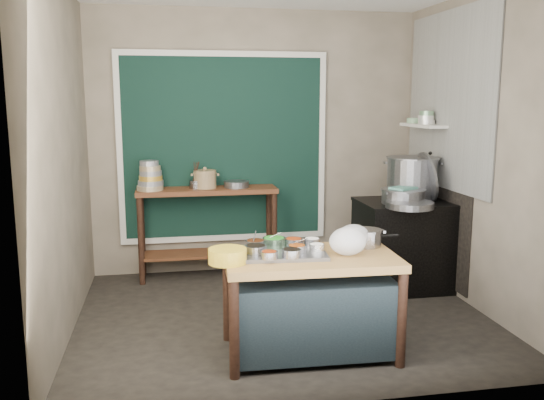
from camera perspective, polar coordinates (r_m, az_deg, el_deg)
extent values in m
cube|color=#28241F|center=(5.12, 1.07, -11.52)|extent=(3.50, 3.00, 0.02)
cube|color=gray|center=(6.27, -1.65, 5.71)|extent=(3.50, 0.02, 2.80)
cube|color=gray|center=(4.76, -20.18, 3.75)|extent=(0.02, 3.00, 2.80)
cube|color=gray|center=(5.42, 19.75, 4.46)|extent=(0.02, 3.00, 2.80)
cube|color=black|center=(6.19, -4.81, 5.16)|extent=(2.10, 0.02, 1.90)
cube|color=#B2B2AA|center=(5.87, 17.08, 9.39)|extent=(0.02, 1.70, 1.70)
cube|color=black|center=(6.07, 16.14, -1.49)|extent=(0.01, 1.30, 1.30)
cube|color=beige|center=(6.10, 14.78, 7.15)|extent=(0.22, 0.70, 0.03)
cube|color=olive|center=(4.31, 3.77, -10.29)|extent=(1.27, 0.76, 0.75)
cube|color=brown|center=(6.12, -6.38, -3.22)|extent=(1.45, 0.40, 0.95)
cube|color=black|center=(5.88, 13.03, -4.47)|extent=(0.90, 0.68, 0.85)
cube|color=black|center=(5.79, 13.20, -0.24)|extent=(0.92, 0.69, 0.03)
cube|color=gray|center=(4.19, 1.15, -5.26)|extent=(0.63, 0.47, 0.03)
cylinder|color=silver|center=(4.20, 4.45, -4.70)|extent=(0.11, 0.11, 0.05)
cylinder|color=gray|center=(4.36, 3.97, -4.15)|extent=(0.12, 0.12, 0.05)
cylinder|color=gray|center=(4.26, -1.66, -4.41)|extent=(0.15, 0.15, 0.06)
cylinder|color=gray|center=(4.30, 0.21, -4.20)|extent=(0.17, 0.17, 0.07)
cylinder|color=gray|center=(4.33, 2.16, -4.20)|extent=(0.14, 0.14, 0.06)
cylinder|color=gray|center=(4.11, -1.60, -4.93)|extent=(0.16, 0.16, 0.06)
cylinder|color=gray|center=(3.99, -0.29, -5.46)|extent=(0.12, 0.12, 0.05)
cylinder|color=gray|center=(4.14, 2.48, -4.86)|extent=(0.14, 0.14, 0.06)
cylinder|color=gray|center=(4.03, 1.94, -5.27)|extent=(0.14, 0.14, 0.06)
cylinder|color=yellow|center=(3.99, -4.43, -5.53)|extent=(0.31, 0.31, 0.10)
ellipsoid|color=white|center=(4.20, 7.52, -4.08)|extent=(0.30, 0.27, 0.20)
ellipsoid|color=white|center=(4.40, 8.08, -3.59)|extent=(0.30, 0.28, 0.18)
cylinder|color=tan|center=(5.99, -11.92, 1.20)|extent=(0.27, 0.27, 0.05)
cylinder|color=gray|center=(5.98, -11.93, 1.68)|extent=(0.26, 0.26, 0.05)
cylinder|color=gold|center=(5.97, -11.95, 2.16)|extent=(0.23, 0.23, 0.05)
cylinder|color=gray|center=(5.97, -11.97, 2.63)|extent=(0.22, 0.22, 0.05)
cylinder|color=tan|center=(5.96, -11.99, 3.11)|extent=(0.21, 0.21, 0.05)
cylinder|color=gray|center=(5.95, -12.00, 3.59)|extent=(0.19, 0.19, 0.05)
cylinder|color=gray|center=(6.02, -7.54, 1.55)|extent=(0.19, 0.19, 0.09)
cylinder|color=gray|center=(6.05, -3.55, 1.57)|extent=(0.34, 0.34, 0.07)
cylinder|color=gray|center=(5.81, 15.12, 2.25)|extent=(0.16, 0.50, 0.48)
cube|color=#4C8976|center=(5.62, 12.88, 1.17)|extent=(0.28, 0.26, 0.02)
cylinder|color=gray|center=(5.42, 13.47, -0.46)|extent=(0.55, 0.55, 0.06)
cylinder|color=silver|center=(6.04, 15.04, 7.47)|extent=(0.17, 0.17, 0.04)
cylinder|color=silver|center=(6.04, 15.06, 7.89)|extent=(0.15, 0.15, 0.04)
cylinder|color=gray|center=(6.04, 15.07, 8.31)|extent=(0.14, 0.14, 0.04)
cylinder|color=gray|center=(6.31, 13.86, 7.65)|extent=(0.17, 0.17, 0.05)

